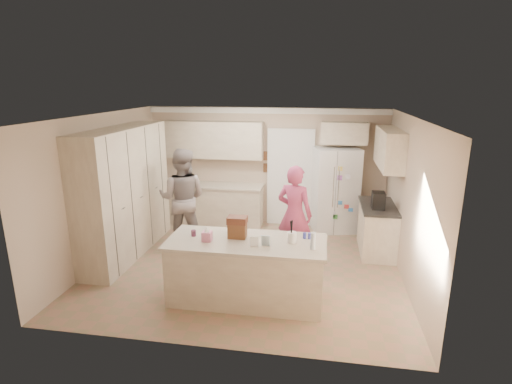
% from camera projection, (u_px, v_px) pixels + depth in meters
% --- Properties ---
extents(floor, '(5.20, 4.60, 0.02)m').
position_uv_depth(floor, '(247.00, 266.00, 7.03)').
color(floor, '#926C55').
rests_on(floor, ground).
extents(ceiling, '(5.20, 4.60, 0.02)m').
position_uv_depth(ceiling, '(246.00, 115.00, 6.34)').
color(ceiling, white).
rests_on(ceiling, wall_back).
extents(wall_back, '(5.20, 0.02, 2.60)m').
position_uv_depth(wall_back, '(266.00, 167.00, 8.88)').
color(wall_back, '#C6AE94').
rests_on(wall_back, ground).
extents(wall_front, '(5.20, 0.02, 2.60)m').
position_uv_depth(wall_front, '(208.00, 249.00, 4.49)').
color(wall_front, '#C6AE94').
rests_on(wall_front, ground).
extents(wall_left, '(0.02, 4.60, 2.60)m').
position_uv_depth(wall_left, '(103.00, 188.00, 7.10)').
color(wall_left, '#C6AE94').
rests_on(wall_left, ground).
extents(wall_right, '(0.02, 4.60, 2.60)m').
position_uv_depth(wall_right, '(410.00, 202.00, 6.27)').
color(wall_right, '#C6AE94').
rests_on(wall_right, ground).
extents(crown_back, '(5.20, 0.08, 0.12)m').
position_uv_depth(crown_back, '(266.00, 111.00, 8.51)').
color(crown_back, white).
rests_on(crown_back, wall_back).
extents(pantry_bank, '(0.60, 2.60, 2.35)m').
position_uv_depth(pantry_bank, '(125.00, 192.00, 7.27)').
color(pantry_bank, beige).
rests_on(pantry_bank, floor).
extents(back_base_cab, '(2.20, 0.60, 0.88)m').
position_uv_depth(back_base_cab, '(213.00, 205.00, 9.00)').
color(back_base_cab, beige).
rests_on(back_base_cab, floor).
extents(back_countertop, '(2.24, 0.63, 0.04)m').
position_uv_depth(back_countertop, '(213.00, 185.00, 8.87)').
color(back_countertop, beige).
rests_on(back_countertop, back_base_cab).
extents(back_upper_cab, '(2.20, 0.35, 0.80)m').
position_uv_depth(back_upper_cab, '(213.00, 140.00, 8.73)').
color(back_upper_cab, beige).
rests_on(back_upper_cab, wall_back).
extents(doorway_opening, '(0.90, 0.06, 2.10)m').
position_uv_depth(doorway_opening, '(290.00, 179.00, 8.83)').
color(doorway_opening, black).
rests_on(doorway_opening, floor).
extents(doorway_casing, '(1.02, 0.03, 2.22)m').
position_uv_depth(doorway_casing, '(290.00, 179.00, 8.80)').
color(doorway_casing, white).
rests_on(doorway_casing, floor).
extents(wall_frame_upper, '(0.15, 0.02, 0.20)m').
position_uv_depth(wall_frame_upper, '(267.00, 156.00, 8.77)').
color(wall_frame_upper, brown).
rests_on(wall_frame_upper, wall_back).
extents(wall_frame_lower, '(0.15, 0.02, 0.20)m').
position_uv_depth(wall_frame_lower, '(267.00, 168.00, 8.85)').
color(wall_frame_lower, brown).
rests_on(wall_frame_lower, wall_back).
extents(refrigerator, '(1.04, 0.90, 1.80)m').
position_uv_depth(refrigerator, '(335.00, 190.00, 8.51)').
color(refrigerator, white).
rests_on(refrigerator, floor).
extents(fridge_seam, '(0.02, 0.02, 1.78)m').
position_uv_depth(fridge_seam, '(335.00, 194.00, 8.17)').
color(fridge_seam, gray).
rests_on(fridge_seam, refrigerator).
extents(fridge_dispenser, '(0.22, 0.03, 0.35)m').
position_uv_depth(fridge_dispenser, '(325.00, 182.00, 8.13)').
color(fridge_dispenser, black).
rests_on(fridge_dispenser, refrigerator).
extents(fridge_handle_l, '(0.02, 0.02, 0.85)m').
position_uv_depth(fridge_handle_l, '(333.00, 187.00, 8.12)').
color(fridge_handle_l, silver).
rests_on(fridge_handle_l, refrigerator).
extents(fridge_handle_r, '(0.02, 0.02, 0.85)m').
position_uv_depth(fridge_handle_r, '(338.00, 187.00, 8.11)').
color(fridge_handle_r, silver).
rests_on(fridge_handle_r, refrigerator).
extents(over_fridge_cab, '(0.95, 0.35, 0.45)m').
position_uv_depth(over_fridge_cab, '(344.00, 133.00, 8.23)').
color(over_fridge_cab, beige).
rests_on(over_fridge_cab, wall_back).
extents(right_base_cab, '(0.60, 1.20, 0.88)m').
position_uv_depth(right_base_cab, '(377.00, 230.00, 7.50)').
color(right_base_cab, beige).
rests_on(right_base_cab, floor).
extents(right_countertop, '(0.63, 1.24, 0.04)m').
position_uv_depth(right_countertop, '(378.00, 206.00, 7.38)').
color(right_countertop, '#2D2B28').
rests_on(right_countertop, right_base_cab).
extents(right_upper_cab, '(0.35, 1.50, 0.70)m').
position_uv_depth(right_upper_cab, '(389.00, 148.00, 7.27)').
color(right_upper_cab, beige).
rests_on(right_upper_cab, wall_right).
extents(coffee_maker, '(0.22, 0.28, 0.30)m').
position_uv_depth(coffee_maker, '(378.00, 200.00, 7.15)').
color(coffee_maker, black).
rests_on(coffee_maker, right_countertop).
extents(island_base, '(2.20, 0.90, 0.88)m').
position_uv_depth(island_base, '(246.00, 271.00, 5.84)').
color(island_base, beige).
rests_on(island_base, floor).
extents(island_top, '(2.28, 0.96, 0.05)m').
position_uv_depth(island_top, '(246.00, 242.00, 5.71)').
color(island_top, beige).
rests_on(island_top, island_base).
extents(utensil_crock, '(0.13, 0.13, 0.15)m').
position_uv_depth(utensil_crock, '(292.00, 237.00, 5.63)').
color(utensil_crock, white).
rests_on(utensil_crock, island_top).
extents(tissue_box, '(0.13, 0.13, 0.14)m').
position_uv_depth(tissue_box, '(207.00, 236.00, 5.68)').
color(tissue_box, pink).
rests_on(tissue_box, island_top).
extents(tissue_plume, '(0.08, 0.08, 0.08)m').
position_uv_depth(tissue_plume, '(207.00, 229.00, 5.65)').
color(tissue_plume, white).
rests_on(tissue_plume, tissue_box).
extents(dollhouse_body, '(0.26, 0.18, 0.22)m').
position_uv_depth(dollhouse_body, '(237.00, 230.00, 5.80)').
color(dollhouse_body, brown).
rests_on(dollhouse_body, island_top).
extents(dollhouse_roof, '(0.28, 0.20, 0.10)m').
position_uv_depth(dollhouse_roof, '(237.00, 220.00, 5.75)').
color(dollhouse_roof, '#592D1E').
rests_on(dollhouse_roof, dollhouse_body).
extents(jam_jar, '(0.07, 0.07, 0.09)m').
position_uv_depth(jam_jar, '(194.00, 233.00, 5.87)').
color(jam_jar, '#59263F').
rests_on(jam_jar, island_top).
extents(greeting_card_a, '(0.12, 0.06, 0.16)m').
position_uv_depth(greeting_card_a, '(254.00, 241.00, 5.47)').
color(greeting_card_a, white).
rests_on(greeting_card_a, island_top).
extents(greeting_card_b, '(0.12, 0.05, 0.16)m').
position_uv_depth(greeting_card_b, '(266.00, 241.00, 5.50)').
color(greeting_card_b, silver).
rests_on(greeting_card_b, island_top).
extents(water_bottle, '(0.07, 0.07, 0.24)m').
position_uv_depth(water_bottle, '(313.00, 241.00, 5.38)').
color(water_bottle, silver).
rests_on(water_bottle, island_top).
extents(shaker_salt, '(0.05, 0.05, 0.09)m').
position_uv_depth(shaker_salt, '(305.00, 236.00, 5.77)').
color(shaker_salt, '#3339A0').
rests_on(shaker_salt, island_top).
extents(shaker_pepper, '(0.05, 0.05, 0.09)m').
position_uv_depth(shaker_pepper, '(309.00, 236.00, 5.76)').
color(shaker_pepper, '#3339A0').
rests_on(shaker_pepper, island_top).
extents(teen_boy, '(0.98, 0.79, 1.93)m').
position_uv_depth(teen_boy, '(183.00, 198.00, 7.66)').
color(teen_boy, gray).
rests_on(teen_boy, floor).
extents(teen_girl, '(0.74, 0.60, 1.75)m').
position_uv_depth(teen_girl, '(294.00, 214.00, 7.00)').
color(teen_girl, '#B83A6A').
rests_on(teen_girl, floor).
extents(fridge_magnets, '(0.76, 0.02, 1.44)m').
position_uv_depth(fridge_magnets, '(335.00, 194.00, 8.16)').
color(fridge_magnets, tan).
rests_on(fridge_magnets, refrigerator).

